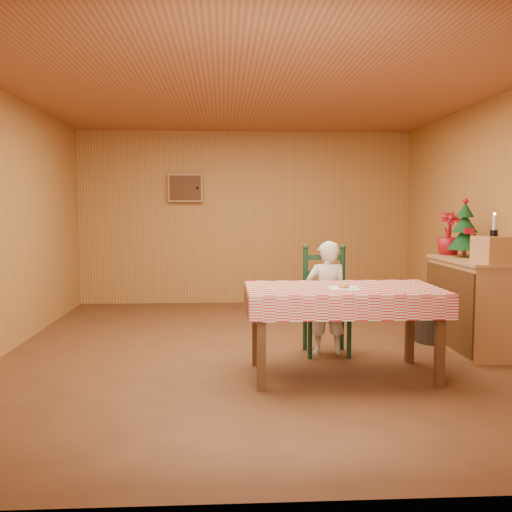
# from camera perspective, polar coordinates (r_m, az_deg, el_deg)

# --- Properties ---
(ground) EXTENTS (6.00, 6.00, 0.00)m
(ground) POSITION_cam_1_polar(r_m,az_deg,el_deg) (5.87, 0.11, -9.45)
(ground) COLOR brown
(ground) RESTS_ON ground
(cabin_walls) EXTENTS (5.10, 6.05, 2.65)m
(cabin_walls) POSITION_cam_1_polar(r_m,az_deg,el_deg) (6.23, -0.20, 8.30)
(cabin_walls) COLOR #BD8444
(cabin_walls) RESTS_ON ground
(dining_table) EXTENTS (1.66, 0.96, 0.77)m
(dining_table) POSITION_cam_1_polar(r_m,az_deg,el_deg) (4.95, 8.63, -4.05)
(dining_table) COLOR #512E15
(dining_table) RESTS_ON ground
(ladder_chair) EXTENTS (0.44, 0.40, 1.08)m
(ladder_chair) POSITION_cam_1_polar(r_m,az_deg,el_deg) (5.74, 6.98, -4.67)
(ladder_chair) COLOR #10311B
(ladder_chair) RESTS_ON ground
(seated_child) EXTENTS (0.41, 0.27, 1.12)m
(seated_child) POSITION_cam_1_polar(r_m,az_deg,el_deg) (5.67, 7.09, -4.18)
(seated_child) COLOR white
(seated_child) RESTS_ON ground
(napkin) EXTENTS (0.27, 0.27, 0.00)m
(napkin) POSITION_cam_1_polar(r_m,az_deg,el_deg) (4.88, 8.76, -3.16)
(napkin) COLOR white
(napkin) RESTS_ON dining_table
(donut) EXTENTS (0.12, 0.12, 0.03)m
(donut) POSITION_cam_1_polar(r_m,az_deg,el_deg) (4.88, 8.76, -2.96)
(donut) COLOR #D88A4D
(donut) RESTS_ON napkin
(shelf_unit) EXTENTS (0.54, 1.24, 0.93)m
(shelf_unit) POSITION_cam_1_polar(r_m,az_deg,el_deg) (6.23, 20.80, -4.54)
(shelf_unit) COLOR tan
(shelf_unit) RESTS_ON ground
(crate) EXTENTS (0.35, 0.35, 0.25)m
(crate) POSITION_cam_1_polar(r_m,az_deg,el_deg) (5.81, 22.65, 0.59)
(crate) COLOR tan
(crate) RESTS_ON shelf_unit
(christmas_tree) EXTENTS (0.34, 0.34, 0.62)m
(christmas_tree) POSITION_cam_1_polar(r_m,az_deg,el_deg) (6.39, 20.15, 2.41)
(christmas_tree) COLOR #512E15
(christmas_tree) RESTS_ON shelf_unit
(flower_arrangement) EXTENTS (0.32, 0.32, 0.47)m
(flower_arrangement) POSITION_cam_1_polar(r_m,az_deg,el_deg) (6.65, 18.72, 2.16)
(flower_arrangement) COLOR maroon
(flower_arrangement) RESTS_ON shelf_unit
(candle_set) EXTENTS (0.07, 0.07, 0.22)m
(candle_set) POSITION_cam_1_polar(r_m,az_deg,el_deg) (5.80, 22.71, 2.46)
(candle_set) COLOR black
(candle_set) RESTS_ON crate
(storage_bin) EXTENTS (0.56, 0.56, 0.45)m
(storage_bin) POSITION_cam_1_polar(r_m,az_deg,el_deg) (6.50, 17.59, -6.22)
(storage_bin) COLOR black
(storage_bin) RESTS_ON ground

